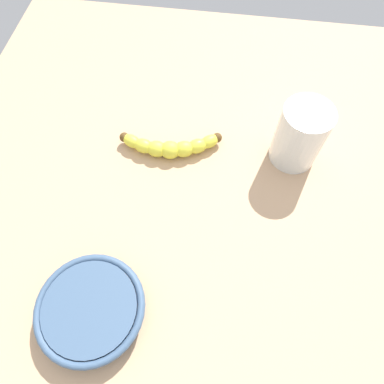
{
  "coord_description": "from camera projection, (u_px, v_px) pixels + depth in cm",
  "views": [
    {
      "loc": [
        -24.69,
        4.48,
        60.85
      ],
      "look_at": [
        4.7,
        8.61,
        5.0
      ],
      "focal_mm": 32.14,
      "sensor_mm": 36.0,
      "label": 1
    }
  ],
  "objects": [
    {
      "name": "ceramic_bowl",
      "position": [
        91.0,
        309.0,
        0.53
      ],
      "size": [
        16.99,
        16.99,
        3.94
      ],
      "color": "#3D5675",
      "rests_on": "wooden_tabletop"
    },
    {
      "name": "wooden_tabletop",
      "position": [
        234.0,
        229.0,
        0.64
      ],
      "size": [
        120.0,
        120.0,
        3.0
      ],
      "primitive_type": "cube",
      "color": "tan",
      "rests_on": "ground"
    },
    {
      "name": "smoothie_glass",
      "position": [
        300.0,
        136.0,
        0.64
      ],
      "size": [
        9.15,
        9.15,
        12.88
      ],
      "color": "silver",
      "rests_on": "wooden_tabletop"
    },
    {
      "name": "banana",
      "position": [
        170.0,
        146.0,
        0.68
      ],
      "size": [
        7.44,
        20.56,
        3.59
      ],
      "rotation": [
        0.0,
        0.0,
        4.85
      ],
      "color": "yellow",
      "rests_on": "wooden_tabletop"
    }
  ]
}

